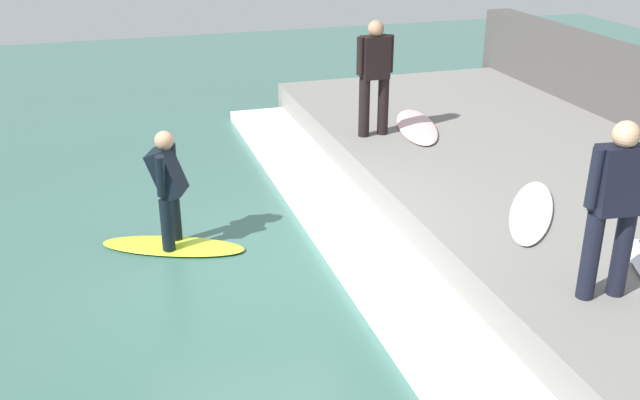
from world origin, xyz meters
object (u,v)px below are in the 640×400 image
at_px(surfboard_spare, 532,211).
at_px(surfboard_waiting_far, 417,126).
at_px(surfboard_riding, 173,246).
at_px(surfer_waiting_far, 375,72).
at_px(surfer_riding, 168,183).
at_px(surfer_waiting_near, 615,201).

bearing_deg(surfboard_spare, surfboard_waiting_far, 89.15).
relative_size(surfboard_riding, surfer_waiting_far, 1.06).
relative_size(surfer_riding, surfer_waiting_near, 0.84).
distance_m(surfer_riding, surfboard_waiting_far, 4.40).
height_order(surfer_riding, surfboard_spare, surfer_riding).
relative_size(surfboard_riding, surfboard_spare, 0.99).
bearing_deg(surfer_riding, surfboard_riding, -135.00).
bearing_deg(surfboard_waiting_far, surfboard_spare, -90.85).
distance_m(surfboard_waiting_far, surfboard_spare, 3.30).
relative_size(surfer_waiting_near, surfboard_spare, 0.92).
distance_m(surfboard_riding, surfboard_spare, 4.16).
xyz_separation_m(surfer_waiting_near, surfboard_waiting_far, (0.45, 5.08, -0.89)).
relative_size(surfer_waiting_far, surfboard_spare, 0.94).
distance_m(surfer_riding, surfboard_spare, 4.14).
xyz_separation_m(surfboard_riding, surfboard_waiting_far, (3.94, 1.93, 0.53)).
bearing_deg(surfboard_waiting_far, surfer_waiting_far, -172.18).
relative_size(surfboard_waiting_far, surfboard_spare, 1.06).
height_order(surfboard_riding, surfboard_spare, surfboard_spare).
distance_m(surfer_riding, surfer_waiting_near, 4.75).
bearing_deg(surfer_waiting_far, surfer_waiting_near, -86.51).
relative_size(surfboard_riding, surfer_riding, 1.28).
height_order(surfboard_riding, surfer_riding, surfer_riding).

